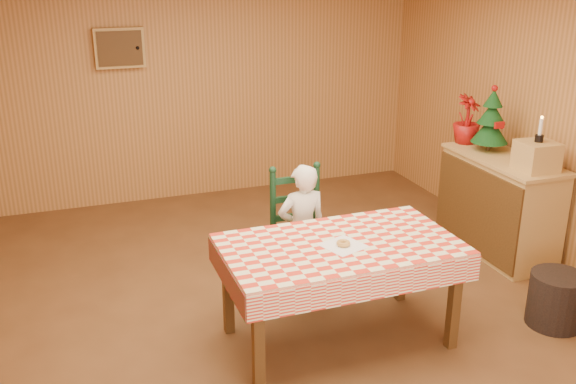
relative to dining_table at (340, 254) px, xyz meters
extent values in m
plane|color=brown|center=(-0.16, 0.44, -0.69)|extent=(6.00, 6.00, 0.00)
cube|color=#B97F43|center=(-0.16, 3.44, 0.61)|extent=(5.00, 0.10, 2.60)
cube|color=#B97F43|center=(2.34, 0.44, 0.61)|extent=(0.10, 6.00, 2.60)
cube|color=tan|center=(-1.06, 3.38, 1.06)|extent=(0.52, 0.08, 0.42)
cube|color=#513315|center=(-1.06, 3.33, 1.06)|extent=(0.46, 0.02, 0.36)
sphere|color=black|center=(-0.88, 3.32, 1.06)|extent=(0.04, 0.04, 0.04)
cube|color=#513315|center=(0.00, 0.00, 0.03)|extent=(1.60, 0.90, 0.06)
cube|color=#513315|center=(-0.72, -0.37, -0.34)|extent=(0.07, 0.07, 0.69)
cube|color=#513315|center=(0.72, -0.37, -0.34)|extent=(0.07, 0.07, 0.69)
cube|color=#513315|center=(-0.72, 0.37, -0.34)|extent=(0.07, 0.07, 0.69)
cube|color=#513315|center=(0.72, 0.37, -0.34)|extent=(0.07, 0.07, 0.69)
cube|color=red|center=(0.00, 0.00, 0.07)|extent=(1.64, 0.94, 0.02)
cube|color=red|center=(0.00, -0.47, -0.03)|extent=(1.64, 0.02, 0.18)
cube|color=red|center=(0.00, 0.47, -0.03)|extent=(1.64, 0.02, 0.18)
cube|color=#2E5125|center=(-0.82, 0.00, -0.03)|extent=(0.02, 0.94, 0.18)
cube|color=#2E5125|center=(0.82, 0.00, -0.03)|extent=(0.02, 0.94, 0.18)
cube|color=black|center=(0.00, 0.73, -0.26)|extent=(0.44, 0.40, 0.04)
cylinder|color=black|center=(-0.19, 0.56, -0.48)|extent=(0.04, 0.04, 0.41)
cylinder|color=black|center=(0.19, 0.56, -0.48)|extent=(0.04, 0.04, 0.41)
cylinder|color=black|center=(-0.19, 0.90, -0.48)|extent=(0.04, 0.04, 0.41)
cylinder|color=black|center=(0.19, 0.90, -0.48)|extent=(0.04, 0.04, 0.41)
cylinder|color=black|center=(-0.19, 0.90, 0.06)|extent=(0.05, 0.05, 0.60)
sphere|color=black|center=(-0.19, 0.90, 0.36)|extent=(0.06, 0.06, 0.06)
cylinder|color=black|center=(0.19, 0.90, 0.06)|extent=(0.05, 0.05, 0.60)
sphere|color=black|center=(0.19, 0.90, 0.36)|extent=(0.06, 0.06, 0.06)
cube|color=black|center=(0.00, 0.90, -0.06)|extent=(0.38, 0.03, 0.05)
cube|color=black|center=(0.00, 0.90, 0.10)|extent=(0.38, 0.03, 0.05)
cube|color=black|center=(0.00, 0.90, 0.26)|extent=(0.38, 0.03, 0.05)
imported|color=white|center=(0.00, 0.73, -0.13)|extent=(0.41, 0.27, 1.12)
cube|color=white|center=(0.00, -0.05, 0.08)|extent=(0.33, 0.33, 0.00)
torus|color=#C69447|center=(0.00, -0.05, 0.10)|extent=(0.13, 0.13, 0.03)
cube|color=tan|center=(2.04, 0.89, -0.24)|extent=(0.50, 1.20, 0.90)
cube|color=tan|center=(2.04, 0.89, 0.23)|extent=(0.54, 1.24, 0.03)
cube|color=#513315|center=(1.78, 0.89, -0.24)|extent=(0.02, 1.20, 0.80)
cube|color=tan|center=(2.04, 0.49, 0.37)|extent=(0.31, 0.31, 0.25)
cylinder|color=#513315|center=(2.04, 1.14, 0.28)|extent=(0.04, 0.04, 0.08)
cone|color=#0C3513|center=(2.04, 1.14, 0.44)|extent=(0.34, 0.34, 0.24)
cone|color=#0C3513|center=(2.04, 1.14, 0.60)|extent=(0.26, 0.26, 0.20)
cone|color=#0C3513|center=(2.04, 1.14, 0.74)|extent=(0.18, 0.18, 0.16)
sphere|color=maroon|center=(2.04, 1.14, 0.83)|extent=(0.06, 0.06, 0.06)
cube|color=maroon|center=(2.02, 0.99, 0.52)|extent=(0.10, 0.02, 0.06)
sphere|color=maroon|center=(2.12, 1.08, 0.47)|extent=(0.04, 0.04, 0.04)
sphere|color=maroon|center=(1.97, 1.19, 0.54)|extent=(0.04, 0.04, 0.04)
sphere|color=maroon|center=(2.08, 1.23, 0.64)|extent=(0.04, 0.04, 0.04)
imported|color=maroon|center=(1.99, 1.44, 0.48)|extent=(0.35, 0.35, 0.47)
cylinder|color=black|center=(2.04, 0.49, 0.52)|extent=(0.07, 0.07, 0.06)
cylinder|color=white|center=(2.04, 0.49, 0.62)|extent=(0.03, 0.03, 0.14)
sphere|color=orange|center=(2.04, 0.49, 0.70)|extent=(0.02, 0.02, 0.02)
cylinder|color=black|center=(1.63, -0.37, -0.48)|extent=(0.54, 0.54, 0.41)
camera|label=1|loc=(-1.73, -3.70, 1.92)|focal=40.00mm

